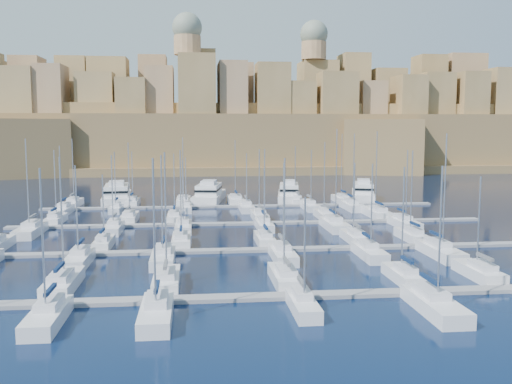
{
  "coord_description": "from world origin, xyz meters",
  "views": [
    {
      "loc": [
        -10.01,
        -89.15,
        17.1
      ],
      "look_at": [
        0.34,
        6.0,
        6.24
      ],
      "focal_mm": 40.0,
      "sensor_mm": 36.0,
      "label": 1
    }
  ],
  "objects": [
    {
      "name": "sailboat_7",
      "position": [
        -22.89,
        -39.35,
        0.74
      ],
      "size": [
        2.68,
        8.93,
        14.02
      ],
      "color": "silver",
      "rests_on": "ground"
    },
    {
      "name": "sailboat_26",
      "position": [
        -13.71,
        15.19,
        0.73
      ],
      "size": [
        2.58,
        8.59,
        12.63
      ],
      "color": "silver",
      "rests_on": "ground"
    },
    {
      "name": "sailboat_29",
      "position": [
        24.78,
        16.22,
        0.78
      ],
      "size": [
        3.21,
        10.69,
        16.69
      ],
      "color": "silver",
      "rests_on": "ground"
    },
    {
      "name": "sailboat_47",
      "position": [
        22.78,
        26.04,
        0.77
      ],
      "size": [
        3.05,
        10.17,
        16.13
      ],
      "color": "silver",
      "rests_on": "ground"
    },
    {
      "name": "sailboat_25",
      "position": [
        -21.87,
        15.44,
        0.75
      ],
      "size": [
        2.73,
        9.11,
        14.7
      ],
      "color": "silver",
      "rests_on": "ground"
    },
    {
      "name": "sailboat_13",
      "position": [
        -23.0,
        -7.27,
        0.7
      ],
      "size": [
        2.3,
        7.66,
        10.75
      ],
      "color": "silver",
      "rests_on": "ground"
    },
    {
      "name": "fortified_city",
      "position": [
        -0.19,
        155.26,
        14.74
      ],
      "size": [
        460.0,
        108.95,
        59.52
      ],
      "color": "brown",
      "rests_on": "ground"
    },
    {
      "name": "sailboat_31",
      "position": [
        -23.23,
        4.76,
        0.73
      ],
      "size": [
        2.61,
        8.7,
        12.99
      ],
      "color": "silver",
      "rests_on": "ground"
    },
    {
      "name": "sailboat_23",
      "position": [
        22.4,
        -17.93,
        0.77
      ],
      "size": [
        3.03,
        10.1,
        16.65
      ],
      "color": "silver",
      "rests_on": "ground"
    },
    {
      "name": "sailboat_1",
      "position": [
        -24.01,
        -28.37,
        0.75
      ],
      "size": [
        2.85,
        9.5,
        14.37
      ],
      "color": "silver",
      "rests_on": "ground"
    },
    {
      "name": "sailboat_9",
      "position": [
        -0.1,
        -38.56,
        0.71
      ],
      "size": [
        2.2,
        7.33,
        11.16
      ],
      "color": "silver",
      "rests_on": "ground"
    },
    {
      "name": "sailboat_16",
      "position": [
        13.81,
        -6.98,
        0.72
      ],
      "size": [
        2.48,
        8.25,
        12.15
      ],
      "color": "silver",
      "rests_on": "ground"
    },
    {
      "name": "motor_yacht_c",
      "position": [
        11.92,
        41.37,
        1.73
      ],
      "size": [
        7.5,
        16.96,
        5.25
      ],
      "color": "silver",
      "rests_on": "ground"
    },
    {
      "name": "pontoon_near",
      "position": [
        0.0,
        -34.0,
        0.2
      ],
      "size": [
        84.0,
        2.0,
        0.4
      ],
      "primitive_type": "cube",
      "color": "slate",
      "rests_on": "ground"
    },
    {
      "name": "sailboat_39",
      "position": [
        -0.82,
        38.29,
        0.77
      ],
      "size": [
        3.25,
        10.85,
        14.58
      ],
      "color": "silver",
      "rests_on": "ground"
    },
    {
      "name": "pontoon_mid_far",
      "position": [
        0.0,
        10.0,
        0.2
      ],
      "size": [
        84.0,
        2.0,
        0.4
      ],
      "primitive_type": "cube",
      "color": "slate",
      "rests_on": "ground"
    },
    {
      "name": "sailboat_19",
      "position": [
        -24.48,
        -17.27,
        0.73
      ],
      "size": [
        2.63,
        8.77,
        12.8
      ],
      "color": "silver",
      "rests_on": "ground"
    },
    {
      "name": "motor_yacht_a",
      "position": [
        -27.71,
        43.1,
        1.73
      ],
      "size": [
        7.76,
        20.43,
        5.25
      ],
      "color": "silver",
      "rests_on": "ground"
    },
    {
      "name": "sailboat_10",
      "position": [
        12.04,
        -39.86,
        0.75
      ],
      "size": [
        2.99,
        9.97,
        13.99
      ],
      "color": "silver",
      "rests_on": "ground"
    },
    {
      "name": "sailboat_41",
      "position": [
        23.55,
        37.55,
        0.76
      ],
      "size": [
        2.8,
        9.33,
        15.92
      ],
      "color": "silver",
      "rests_on": "ground"
    },
    {
      "name": "sailboat_8",
      "position": [
        -13.51,
        -39.52,
        0.75
      ],
      "size": [
        2.78,
        9.27,
        14.83
      ],
      "color": "silver",
      "rests_on": "ground"
    },
    {
      "name": "sailboat_3",
      "position": [
        -0.23,
        -28.6,
        0.74
      ],
      "size": [
        2.71,
        9.03,
        14.11
      ],
      "color": "silver",
      "rests_on": "ground"
    },
    {
      "name": "sailboat_5",
      "position": [
        22.13,
        -28.82,
        0.72
      ],
      "size": [
        2.58,
        8.59,
        11.9
      ],
      "color": "silver",
      "rests_on": "ground"
    },
    {
      "name": "sailboat_27",
      "position": [
        2.01,
        15.28,
        0.74
      ],
      "size": [
        2.63,
        8.77,
        13.42
      ],
      "color": "silver",
      "rests_on": "ground"
    },
    {
      "name": "motor_yacht_b",
      "position": [
        -6.65,
        42.62,
        1.73
      ],
      "size": [
        8.72,
        19.64,
        5.25
      ],
      "color": "silver",
      "rests_on": "ground"
    },
    {
      "name": "sailboat_36",
      "position": [
        -36.25,
        37.44,
        0.75
      ],
      "size": [
        2.73,
        9.11,
        15.01
      ],
      "color": "silver",
      "rests_on": "ground"
    },
    {
      "name": "sailboat_22",
      "position": [
        12.87,
        -17.34,
        0.73
      ],
      "size": [
        2.67,
        8.9,
        12.75
      ],
      "color": "silver",
      "rests_on": "ground"
    },
    {
      "name": "sailboat_17",
      "position": [
        22.76,
        -6.85,
        0.74
      ],
      "size": [
        2.55,
        8.51,
        13.93
      ],
      "color": "silver",
      "rests_on": "ground"
    },
    {
      "name": "sailboat_44",
      "position": [
        -11.77,
        27.19,
        0.71
      ],
      "size": [
        2.35,
        7.82,
        11.36
      ],
      "color": "silver",
      "rests_on": "ground"
    },
    {
      "name": "sailboat_15",
      "position": [
        0.2,
        -7.04,
        0.71
      ],
      "size": [
        2.44,
        8.14,
        11.4
      ],
      "color": "silver",
      "rests_on": "ground"
    },
    {
      "name": "sailboat_14",
      "position": [
        -12.01,
        -6.72,
        0.74
      ],
      "size": [
        2.64,
        8.79,
        14.15
      ],
      "color": "silver",
      "rests_on": "ground"
    },
    {
      "name": "sailboat_21",
      "position": [
        1.28,
        -17.45,
        0.73
      ],
      "size": [
        2.74,
        9.12,
        12.95
      ],
      "color": "silver",
      "rests_on": "ground"
    },
    {
      "name": "pontoon_far",
      "position": [
        0.0,
        32.0,
        0.2
      ],
      "size": [
        84.0,
        2.0,
        0.4
      ],
      "primitive_type": "cube",
      "color": "slate",
      "rests_on": "ground"
    },
    {
      "name": "sailboat_38",
      "position": [
        -12.5,
        37.9,
        0.76
      ],
      "size": [
        3.01,
        10.04,
        15.26
      ],
      "color": "silver",
      "rests_on": "ground"
    },
    {
      "name": "sailboat_32",
      "position": [
        -11.92,
        4.69,
        0.73
      ],
      "size": [
        2.65,
        8.85,
        12.12
      ],
      "color": "silver",
      "rests_on": "ground"
    },
    {
      "name": "sailboat_24",
      "position": [
        -34.83,
        15.05,
        0.73
      ],
      "size": [
        2.49,
        8.31,
        13.43
      ],
      "color": "silver",
      "rests_on": "ground"
    },
    {
      "name": "sailboat_28",
      "position": [
        14.39,
        15.31,
        0.75
      ],
      "size": [
        2.65,
        8.84,
        14.69
      ],
      "color": "silver",
      "rests_on": "ground"
    },
    {
      "name": "sailboat_2",
      "position": [
        -13.14,
        -28.56,
        0.75
      ],
      "size": [
        2.73,
        9.12,
        14.78
      ],
      "color": "silver",
      "rests_on": "ground"
    },
    {
      "name": "sailboat_45",
      "position": [
        0.57,
        26.54,
        0.73
      ],
      "size": [
        2.75,
        9.16,
        12.2
      ],
      "color": "silver",
      "rests_on": "ground"
    },
    {
      "name": "sailboat_35",
      "position": [
        25.82,
        4.26,
        0.75
      ],
      "size": [
        2.92,
        9.72,
        13.64
      ],
      "color": "silver",
      "rests_on": "ground"
    },
    {
      "name": "sailboat_46",
      "position": [
        13.99,
        26.7,
        0.73
      ],
      "size": [
        2.65,
        8.82,
        12.82
      ],
      "color": "silver",
      "rests_on": "ground"
    },
    {
      "name": "sailboat_34",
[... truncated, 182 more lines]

